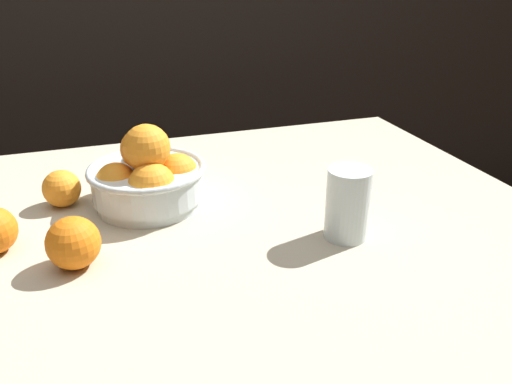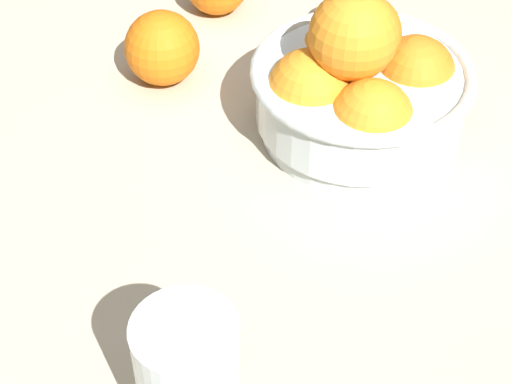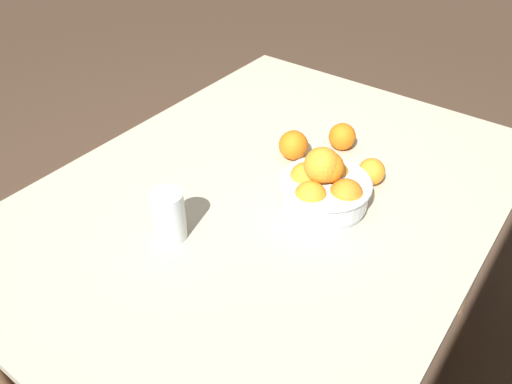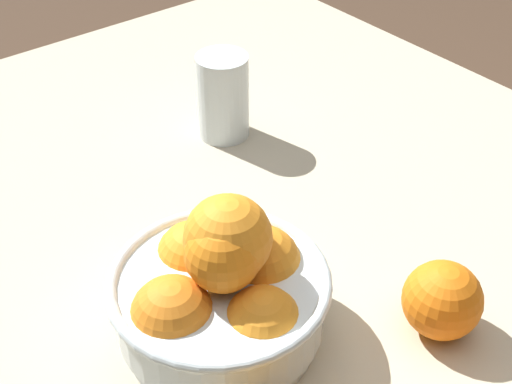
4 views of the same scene
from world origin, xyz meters
The scene contains 4 objects.
dining_table centered at (0.00, 0.00, 0.69)m, with size 1.36×1.02×0.76m.
fruit_bowl centered at (-0.03, 0.14, 0.82)m, with size 0.22×0.22×0.16m.
juice_glass centered at (0.27, -0.08, 0.81)m, with size 0.07×0.07×0.12m.
orange_loose_aside centered at (-0.16, -0.04, 0.80)m, with size 0.08×0.08×0.08m, color orange.
Camera 4 is at (-0.43, 0.41, 1.31)m, focal length 50.00 mm.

